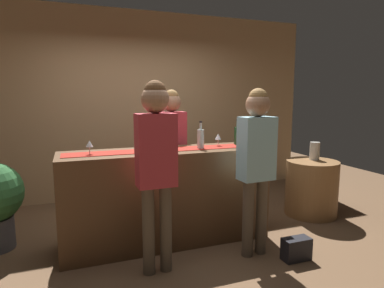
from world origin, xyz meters
name	(u,v)px	position (x,y,z in m)	size (l,w,h in m)	color
ground_plane	(167,241)	(0.00, 0.00, 0.00)	(10.00, 10.00, 0.00)	brown
back_wall	(133,105)	(0.00, 1.90, 1.45)	(6.00, 0.12, 2.90)	tan
bar_counter	(167,196)	(0.00, 0.00, 0.51)	(2.22, 0.60, 1.02)	#543821
counter_runner_cloth	(166,150)	(0.00, 0.00, 1.03)	(2.11, 0.28, 0.01)	maroon
wine_bottle_green	(237,135)	(0.89, 0.08, 1.14)	(0.07, 0.07, 0.30)	#194723
wine_bottle_clear	(201,138)	(0.38, -0.05, 1.14)	(0.07, 0.07, 0.30)	#B2C6C1
wine_glass_near_customer	(89,144)	(-0.78, -0.02, 1.13)	(0.07, 0.07, 0.14)	silver
wine_glass_mid_counter	(157,141)	(-0.10, -0.04, 1.13)	(0.07, 0.07, 0.14)	silver
wine_glass_far_end	(218,137)	(0.64, 0.06, 1.13)	(0.07, 0.07, 0.14)	silver
bartender	(172,141)	(0.24, 0.58, 1.03)	(0.34, 0.23, 1.68)	#26262B
customer_sipping	(256,155)	(0.74, -0.60, 1.03)	(0.35, 0.23, 1.67)	brown
customer_browsing	(156,156)	(-0.26, -0.59, 1.07)	(0.34, 0.24, 1.73)	brown
round_side_table	(311,188)	(2.06, 0.13, 0.37)	(0.68, 0.68, 0.74)	olive
vase_on_side_table	(315,151)	(2.14, 0.19, 0.86)	(0.13, 0.13, 0.24)	#B7B2A8
handbag	(296,249)	(1.07, -0.85, 0.11)	(0.28, 0.14, 0.22)	black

